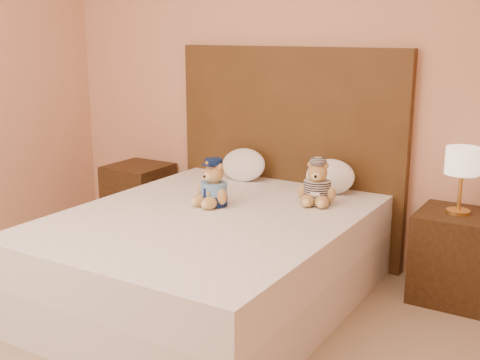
% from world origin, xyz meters
% --- Properties ---
extents(bed, '(1.60, 2.00, 0.55)m').
position_xyz_m(bed, '(0.00, 1.20, 0.28)').
color(bed, white).
rests_on(bed, ground).
extents(headboard, '(1.75, 0.08, 1.50)m').
position_xyz_m(headboard, '(0.00, 2.21, 0.75)').
color(headboard, '#4D3317').
rests_on(headboard, ground).
extents(nightstand_left, '(0.45, 0.45, 0.55)m').
position_xyz_m(nightstand_left, '(-1.25, 2.00, 0.28)').
color(nightstand_left, '#3C2613').
rests_on(nightstand_left, ground).
extents(nightstand_right, '(0.45, 0.45, 0.55)m').
position_xyz_m(nightstand_right, '(1.25, 2.00, 0.28)').
color(nightstand_right, '#3C2613').
rests_on(nightstand_right, ground).
extents(lamp, '(0.20, 0.20, 0.40)m').
position_xyz_m(lamp, '(1.25, 2.00, 0.85)').
color(lamp, gold).
rests_on(lamp, nightstand_right).
extents(teddy_police, '(0.30, 0.29, 0.29)m').
position_xyz_m(teddy_police, '(-0.08, 1.37, 0.70)').
color(teddy_police, '#AA8742').
rests_on(teddy_police, bed).
extents(teddy_prisoner, '(0.30, 0.29, 0.28)m').
position_xyz_m(teddy_prisoner, '(0.45, 1.73, 0.69)').
color(teddy_prisoner, '#AA8742').
rests_on(teddy_prisoner, bed).
extents(pillow_left, '(0.35, 0.23, 0.25)m').
position_xyz_m(pillow_left, '(-0.27, 2.03, 0.67)').
color(pillow_left, white).
rests_on(pillow_left, bed).
extents(pillow_right, '(0.35, 0.22, 0.24)m').
position_xyz_m(pillow_right, '(0.41, 2.03, 0.67)').
color(pillow_right, white).
rests_on(pillow_right, bed).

